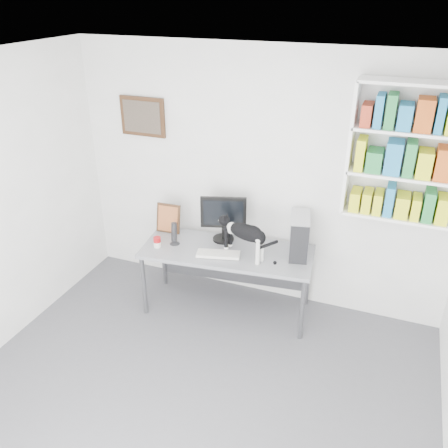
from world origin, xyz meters
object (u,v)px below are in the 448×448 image
Objects in this scene: desk at (227,280)px; monitor at (223,218)px; leaning_print at (168,218)px; cat at (245,240)px; soup_can at (157,242)px; keyboard at (218,254)px; speaker at (174,233)px; pc_tower at (299,236)px; bookshelf at (409,154)px.

monitor reaches higher than desk.
leaning_print is 0.54× the size of cat.
monitor is 0.73m from soup_can.
speaker reaches higher than keyboard.
pc_tower is 1.66× the size of speaker.
cat reaches higher than soup_can.
speaker is 0.40× the size of cat.
desk is 5.27× the size of leaning_print.
bookshelf is 4.96× the size of speaker.
bookshelf is 2.01m from keyboard.
leaning_print is at bearing 166.01° from monitor.
keyboard is 1.04× the size of pc_tower.
leaning_print is (-1.44, -0.04, -0.04)m from pc_tower.
speaker is (-0.52, 0.06, 0.11)m from keyboard.
monitor is at bearing 87.67° from keyboard.
leaning_print is 0.98m from cat.
cat is at bearing -22.85° from desk.
bookshelf reaches higher than monitor.
soup_can is at bearing -176.87° from pc_tower.
bookshelf is 2.01× the size of cat.
soup_can is at bearing 171.16° from keyboard.
soup_can is at bearing -155.62° from cat.
bookshelf is 2.56m from soup_can.
pc_tower is at bearing -171.84° from bookshelf.
bookshelf is at bearing 4.86° from desk.
desk is at bearing -0.07° from speaker.
pc_tower is (0.74, 0.32, 0.19)m from keyboard.
pc_tower reaches higher than desk.
pc_tower is (-0.87, -0.13, -0.91)m from bookshelf.
speaker is 0.20m from soup_can.
monitor is 1.53× the size of leaning_print.
speaker is at bearing -179.47° from desk.
soup_can is (-0.14, -0.12, -0.07)m from speaker.
pc_tower is at bearing 4.65° from speaker.
pc_tower is at bearing 15.54° from soup_can.
speaker is at bearing 159.06° from keyboard.
monitor reaches higher than keyboard.
bookshelf is at bearing 31.83° from cat.
keyboard is 0.83m from pc_tower.
cat is at bearing -55.31° from monitor.
monitor is 0.42m from cat.
cat is at bearing 8.23° from soup_can.
soup_can is at bearing -163.71° from monitor.
speaker is at bearing -166.61° from monitor.
cat is at bearing -164.31° from bookshelf.
soup_can is 0.93m from cat.
desk is at bearing 179.94° from cat.
pc_tower reaches higher than speaker.
bookshelf is at bearing -4.25° from pc_tower.
soup_can is at bearing -86.10° from leaning_print.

